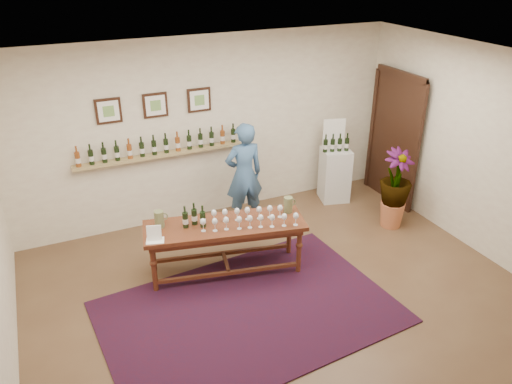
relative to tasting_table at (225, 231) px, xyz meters
name	(u,v)px	position (x,y,z in m)	size (l,w,h in m)	color
ground	(283,298)	(0.43, -0.82, -0.62)	(6.00, 6.00, 0.00)	#533724
room_shell	(349,140)	(2.54, 1.03, 0.50)	(6.00, 6.00, 6.00)	#F1EACD
rug	(249,312)	(-0.06, -0.90, -0.61)	(3.36, 2.24, 0.02)	#460C16
tasting_table	(225,231)	(0.00, 0.00, 0.00)	(2.14, 1.06, 0.73)	#421A10
table_glasses	(243,218)	(0.21, -0.11, 0.20)	(1.33, 0.31, 0.18)	silver
table_bottles	(194,216)	(-0.36, 0.12, 0.25)	(0.25, 0.15, 0.27)	black
pitcher_left	(159,219)	(-0.77, 0.27, 0.22)	(0.14, 0.14, 0.22)	#636941
pitcher_right	(288,205)	(0.88, -0.06, 0.22)	(0.14, 0.14, 0.22)	#636941
menu_card	(154,233)	(-0.91, -0.02, 0.21)	(0.21, 0.15, 0.19)	white
display_pedestal	(335,175)	(2.45, 1.23, -0.17)	(0.45, 0.45, 0.90)	silver
pedestal_bottles	(336,142)	(2.40, 1.17, 0.43)	(0.30, 0.08, 0.30)	black
info_sign	(334,132)	(2.47, 1.35, 0.54)	(0.37, 0.02, 0.51)	white
potted_plant	(395,189)	(2.76, 0.07, 0.01)	(0.59, 0.59, 1.07)	#BB663E
person	(244,175)	(0.75, 1.12, 0.19)	(0.59, 0.39, 1.62)	#3D6390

